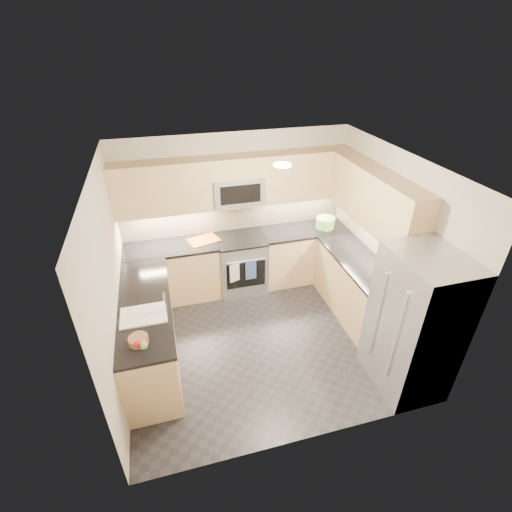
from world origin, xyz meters
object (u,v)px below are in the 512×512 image
microwave (238,189)px  cutting_board (204,240)px  utensil_bowl (325,222)px  refrigerator (414,324)px  gas_range (241,264)px  fruit_basket (138,340)px

microwave → cutting_board: (-0.57, -0.06, -0.75)m
utensil_bowl → cutting_board: (-2.01, 0.08, -0.08)m
refrigerator → microwave: bearing=119.6°
cutting_board → gas_range: bearing=-6.5°
refrigerator → utensil_bowl: (-0.01, 2.41, 0.13)m
cutting_board → fruit_basket: bearing=-115.9°
gas_range → utensil_bowl: utensil_bowl is taller
cutting_board → utensil_bowl: bearing=-2.2°
fruit_basket → cutting_board: bearing=64.1°
gas_range → cutting_board: (-0.57, 0.07, 0.49)m
fruit_basket → gas_range: bearing=51.5°
utensil_bowl → fruit_basket: bearing=-147.0°
gas_range → cutting_board: size_ratio=1.99×
refrigerator → utensil_bowl: bearing=90.3°
microwave → refrigerator: bearing=-60.4°
cutting_board → refrigerator: bearing=-50.9°
utensil_bowl → fruit_basket: utensil_bowl is taller
cutting_board → fruit_basket: size_ratio=2.22×
gas_range → refrigerator: refrigerator is taller
utensil_bowl → cutting_board: size_ratio=0.67×
refrigerator → cutting_board: refrigerator is taller
microwave → fruit_basket: size_ratio=3.69×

